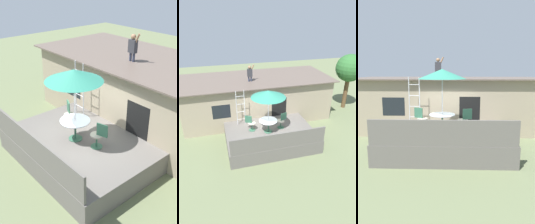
{
  "view_description": "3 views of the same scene",
  "coord_description": "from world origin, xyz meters",
  "views": [
    {
      "loc": [
        6.51,
        -5.16,
        6.14
      ],
      "look_at": [
        -0.37,
        0.64,
        1.49
      ],
      "focal_mm": 44.85,
      "sensor_mm": 36.0,
      "label": 1
    },
    {
      "loc": [
        -2.85,
        -9.97,
        7.18
      ],
      "look_at": [
        0.14,
        0.92,
        1.51
      ],
      "focal_mm": 32.92,
      "sensor_mm": 36.0,
      "label": 2
    },
    {
      "loc": [
        0.35,
        -8.63,
        3.26
      ],
      "look_at": [
        0.01,
        1.14,
        1.39
      ],
      "focal_mm": 34.32,
      "sensor_mm": 36.0,
      "label": 3
    }
  ],
  "objects": [
    {
      "name": "ground_plane",
      "position": [
        0.0,
        0.0,
        0.0
      ],
      "size": [
        40.0,
        40.0,
        0.0
      ],
      "primitive_type": "plane",
      "color": "#66704C"
    },
    {
      "name": "house",
      "position": [
        -0.0,
        3.6,
        1.45
      ],
      "size": [
        10.5,
        4.5,
        2.89
      ],
      "color": "gray",
      "rests_on": "ground"
    },
    {
      "name": "deck",
      "position": [
        0.0,
        0.0,
        0.4
      ],
      "size": [
        5.09,
        3.87,
        0.8
      ],
      "primitive_type": "cube",
      "color": "#605B56",
      "rests_on": "ground"
    },
    {
      "name": "deck_railing",
      "position": [
        0.0,
        -1.88,
        1.25
      ],
      "size": [
        4.99,
        0.08,
        0.9
      ],
      "primitive_type": "cube",
      "color": "#605B56",
      "rests_on": "deck"
    },
    {
      "name": "patio_table",
      "position": [
        -0.12,
        -0.17,
        1.39
      ],
      "size": [
        1.04,
        1.04,
        0.74
      ],
      "color": "#33664C",
      "rests_on": "deck"
    },
    {
      "name": "patio_umbrella",
      "position": [
        -0.12,
        -0.17,
        3.15
      ],
      "size": [
        1.9,
        1.9,
        2.54
      ],
      "color": "silver",
      "rests_on": "deck"
    },
    {
      "name": "step_ladder",
      "position": [
        -1.47,
        1.1,
        1.9
      ],
      "size": [
        0.52,
        0.04,
        2.2
      ],
      "color": "silver",
      "rests_on": "deck"
    },
    {
      "name": "person_figure",
      "position": [
        -0.49,
        2.96,
        3.5
      ],
      "size": [
        0.47,
        0.2,
        1.11
      ],
      "color": "#33384C",
      "rests_on": "house"
    },
    {
      "name": "patio_chair_left",
      "position": [
        -1.05,
        0.27,
        1.26
      ],
      "size": [
        0.59,
        0.44,
        0.92
      ],
      "rotation": [
        0.0,
        0.0,
        -0.44
      ],
      "color": "#33664C",
      "rests_on": "deck"
    },
    {
      "name": "patio_chair_right",
      "position": [
        0.79,
        0.09,
        1.26
      ],
      "size": [
        0.61,
        0.44,
        0.92
      ],
      "rotation": [
        0.0,
        0.0,
        -2.86
      ],
      "color": "#33664C",
      "rests_on": "deck"
    }
  ]
}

